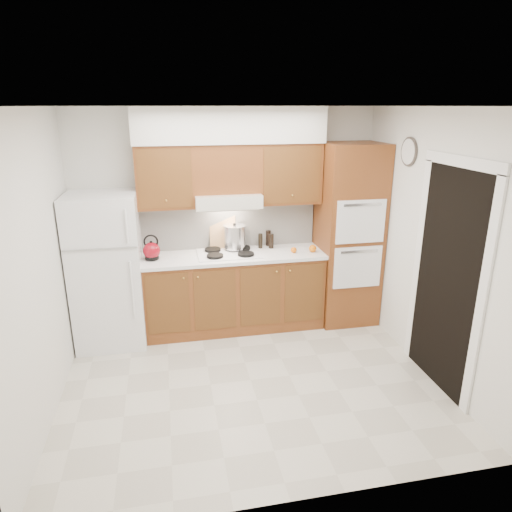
{
  "coord_description": "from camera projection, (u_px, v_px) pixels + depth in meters",
  "views": [
    {
      "loc": [
        -0.72,
        -3.86,
        2.61
      ],
      "look_at": [
        0.15,
        0.45,
        1.15
      ],
      "focal_mm": 32.0,
      "sensor_mm": 36.0,
      "label": 1
    }
  ],
  "objects": [
    {
      "name": "base_cabinets",
      "position": [
        234.0,
        292.0,
        5.53
      ],
      "size": [
        2.11,
        0.6,
        0.9
      ],
      "primitive_type": "cube",
      "color": "brown",
      "rests_on": "floor"
    },
    {
      "name": "condiment_c",
      "position": [
        271.0,
        241.0,
        5.57
      ],
      "size": [
        0.08,
        0.08,
        0.18
      ],
      "primitive_type": "cylinder",
      "rotation": [
        0.0,
        0.0,
        -0.41
      ],
      "color": "black",
      "rests_on": "countertop"
    },
    {
      "name": "wall_right",
      "position": [
        430.0,
        245.0,
        4.48
      ],
      "size": [
        0.02,
        3.0,
        2.6
      ],
      "primitive_type": "cube",
      "color": "silver",
      "rests_on": "floor"
    },
    {
      "name": "wall_back",
      "position": [
        227.0,
        218.0,
        5.54
      ],
      "size": [
        3.6,
        0.02,
        2.6
      ],
      "primitive_type": "cube",
      "color": "silver",
      "rests_on": "floor"
    },
    {
      "name": "wall_clock",
      "position": [
        409.0,
        152.0,
        4.72
      ],
      "size": [
        0.02,
        0.3,
        0.3
      ],
      "primitive_type": "cylinder",
      "rotation": [
        0.0,
        1.57,
        0.0
      ],
      "color": "#3F3833",
      "rests_on": "wall_right"
    },
    {
      "name": "range_hood",
      "position": [
        227.0,
        200.0,
        5.24
      ],
      "size": [
        0.75,
        0.45,
        0.15
      ],
      "primitive_type": "cube",
      "color": "silver",
      "rests_on": "wall_back"
    },
    {
      "name": "condiment_b",
      "position": [
        268.0,
        238.0,
        5.67
      ],
      "size": [
        0.08,
        0.08,
        0.19
      ],
      "primitive_type": "cylinder",
      "rotation": [
        0.0,
        0.0,
        -0.31
      ],
      "color": "black",
      "rests_on": "countertop"
    },
    {
      "name": "soffit",
      "position": [
        230.0,
        125.0,
        5.03
      ],
      "size": [
        2.13,
        0.36,
        0.4
      ],
      "primitive_type": "cube",
      "color": "silver",
      "rests_on": "wall_back"
    },
    {
      "name": "wall_left",
      "position": [
        38.0,
        270.0,
        3.8
      ],
      "size": [
        0.02,
        3.0,
        2.6
      ],
      "primitive_type": "cube",
      "color": "silver",
      "rests_on": "floor"
    },
    {
      "name": "ceiling",
      "position": [
        249.0,
        106.0,
        3.73
      ],
      "size": [
        3.6,
        3.6,
        0.0
      ],
      "primitive_type": "plane",
      "color": "white",
      "rests_on": "wall_back"
    },
    {
      "name": "countertop",
      "position": [
        234.0,
        256.0,
        5.37
      ],
      "size": [
        2.13,
        0.62,
        0.04
      ],
      "primitive_type": "cube",
      "color": "white",
      "rests_on": "base_cabinets"
    },
    {
      "name": "cutting_board",
      "position": [
        223.0,
        232.0,
        5.53
      ],
      "size": [
        0.32,
        0.13,
        0.41
      ],
      "primitive_type": "cube",
      "rotation": [
        -0.21,
        0.0,
        -0.09
      ],
      "color": "tan",
      "rests_on": "countertop"
    },
    {
      "name": "upper_cab_over_hood",
      "position": [
        226.0,
        168.0,
        5.18
      ],
      "size": [
        0.75,
        0.33,
        0.55
      ],
      "primitive_type": "cube",
      "color": "brown",
      "rests_on": "range_hood"
    },
    {
      "name": "cooktop",
      "position": [
        229.0,
        253.0,
        5.37
      ],
      "size": [
        0.74,
        0.5,
        0.01
      ],
      "primitive_type": "cube",
      "color": "white",
      "rests_on": "countertop"
    },
    {
      "name": "oven_cabinet",
      "position": [
        348.0,
        235.0,
        5.57
      ],
      "size": [
        0.7,
        0.65,
        2.2
      ],
      "primitive_type": "cube",
      "color": "brown",
      "rests_on": "floor"
    },
    {
      "name": "kettle",
      "position": [
        152.0,
        251.0,
        5.14
      ],
      "size": [
        0.24,
        0.24,
        0.19
      ],
      "primitive_type": "sphere",
      "rotation": [
        0.0,
        0.0,
        -0.25
      ],
      "color": "maroon",
      "rests_on": "countertop"
    },
    {
      "name": "upper_cab_right",
      "position": [
        289.0,
        173.0,
        5.34
      ],
      "size": [
        0.73,
        0.33,
        0.7
      ],
      "primitive_type": "cube",
      "color": "brown",
      "rests_on": "wall_back"
    },
    {
      "name": "fridge",
      "position": [
        107.0,
        270.0,
        5.08
      ],
      "size": [
        0.75,
        0.72,
        1.72
      ],
      "primitive_type": "cube",
      "color": "white",
      "rests_on": "floor"
    },
    {
      "name": "backsplash",
      "position": [
        230.0,
        225.0,
        5.55
      ],
      "size": [
        2.11,
        0.03,
        0.56
      ],
      "primitive_type": "cube",
      "color": "white",
      "rests_on": "countertop"
    },
    {
      "name": "floor",
      "position": [
        251.0,
        380.0,
        4.55
      ],
      "size": [
        3.6,
        3.6,
        0.0
      ],
      "primitive_type": "plane",
      "color": "beige",
      "rests_on": "ground"
    },
    {
      "name": "upper_cab_left",
      "position": [
        165.0,
        177.0,
        5.08
      ],
      "size": [
        0.63,
        0.33,
        0.7
      ],
      "primitive_type": "cube",
      "color": "brown",
      "rests_on": "wall_back"
    },
    {
      "name": "doorway",
      "position": [
        446.0,
        282.0,
        4.23
      ],
      "size": [
        0.02,
        0.9,
        2.1
      ],
      "primitive_type": "cube",
      "color": "black",
      "rests_on": "floor"
    },
    {
      "name": "stock_pot",
      "position": [
        235.0,
        237.0,
        5.46
      ],
      "size": [
        0.27,
        0.27,
        0.27
      ],
      "primitive_type": "cylinder",
      "rotation": [
        0.0,
        0.0,
        0.05
      ],
      "color": "silver",
      "rests_on": "cooktop"
    },
    {
      "name": "orange_far",
      "position": [
        294.0,
        250.0,
        5.4
      ],
      "size": [
        0.08,
        0.08,
        0.07
      ],
      "primitive_type": "sphere",
      "rotation": [
        0.0,
        0.0,
        0.18
      ],
      "color": "orange",
      "rests_on": "countertop"
    },
    {
      "name": "orange_near",
      "position": [
        313.0,
        249.0,
        5.43
      ],
      "size": [
        0.11,
        0.11,
        0.09
      ],
      "primitive_type": "sphere",
      "rotation": [
        0.0,
        0.0,
        0.26
      ],
      "color": "#D55F0B",
      "rests_on": "countertop"
    },
    {
      "name": "condiment_a",
      "position": [
        260.0,
        241.0,
        5.57
      ],
      "size": [
        0.06,
        0.06,
        0.18
      ],
      "primitive_type": "cylinder",
      "rotation": [
        0.0,
        0.0,
        -0.32
      ],
      "color": "black",
      "rests_on": "countertop"
    }
  ]
}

